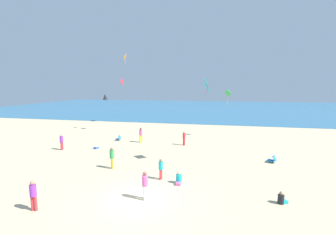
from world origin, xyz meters
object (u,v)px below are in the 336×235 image
(person_5, at_px, (281,199))
(person_8, at_px, (33,194))
(person_6, at_px, (161,168))
(kite_orange, at_px, (125,57))
(kite_teal, at_px, (206,85))
(kite_black, at_px, (105,97))
(kite_red, at_px, (122,82))
(person_4, at_px, (179,179))
(kite_green, at_px, (228,93))
(person_2, at_px, (62,141))
(beach_chair_mid_beach, at_px, (273,159))
(cooler_box, at_px, (96,147))
(person_0, at_px, (141,134))
(person_7, at_px, (112,157))
(beach_chair_near_camera, at_px, (119,138))
(person_3, at_px, (184,137))
(person_1, at_px, (145,183))

(person_5, distance_m, person_8, 12.88)
(person_6, xyz_separation_m, person_8, (-5.39, -5.01, 0.09))
(kite_orange, relative_size, kite_teal, 1.00)
(kite_black, distance_m, kite_red, 6.94)
(person_4, height_order, person_8, person_8)
(kite_red, bearing_deg, kite_orange, -63.39)
(kite_green, xyz_separation_m, kite_teal, (-2.23, -10.48, 0.94))
(person_2, bearing_deg, beach_chair_mid_beach, -173.66)
(kite_orange, distance_m, kite_teal, 16.09)
(cooler_box, xyz_separation_m, kite_green, (13.17, 7.75, 5.29))
(kite_orange, bearing_deg, person_0, -53.76)
(person_5, height_order, kite_black, kite_black)
(person_7, bearing_deg, kite_green, -140.12)
(kite_black, bearing_deg, person_6, -52.33)
(person_8, bearing_deg, kite_black, 9.92)
(beach_chair_mid_beach, distance_m, person_0, 13.49)
(person_8, bearing_deg, kite_teal, -51.85)
(beach_chair_near_camera, distance_m, kite_orange, 10.91)
(cooler_box, height_order, person_4, person_4)
(beach_chair_mid_beach, distance_m, person_7, 12.99)
(person_6, height_order, kite_red, kite_red)
(kite_green, xyz_separation_m, kite_red, (-16.83, 7.81, 1.63))
(person_4, bearing_deg, kite_teal, 156.13)
(cooler_box, distance_m, person_6, 10.15)
(person_2, distance_m, person_8, 11.55)
(person_6, height_order, person_7, person_7)
(person_3, distance_m, person_8, 15.28)
(cooler_box, distance_m, person_7, 6.30)
(person_1, height_order, person_7, person_7)
(kite_orange, height_order, kite_teal, kite_orange)
(person_2, height_order, person_6, person_2)
(person_2, distance_m, person_5, 19.50)
(kite_teal, bearing_deg, person_0, 140.23)
(person_0, distance_m, person_8, 14.42)
(person_6, bearing_deg, kite_green, -97.54)
(person_4, bearing_deg, beach_chair_near_camera, -141.20)
(person_3, height_order, kite_teal, kite_teal)
(person_6, xyz_separation_m, kite_teal, (2.79, 3.30, 5.54))
(person_8, xyz_separation_m, kite_red, (-6.42, 26.60, 6.14))
(person_1, bearing_deg, kite_black, -57.66)
(person_8, height_order, kite_teal, kite_teal)
(beach_chair_mid_beach, relative_size, person_6, 0.61)
(beach_chair_mid_beach, distance_m, kite_green, 10.57)
(person_3, height_order, kite_orange, kite_orange)
(person_6, bearing_deg, person_4, 175.47)
(person_4, bearing_deg, kite_black, -141.83)
(person_7, bearing_deg, person_0, -101.18)
(person_2, xyz_separation_m, person_8, (5.85, -9.95, 0.01))
(person_2, bearing_deg, kite_green, -145.68)
(kite_orange, bearing_deg, person_8, -81.71)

